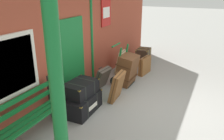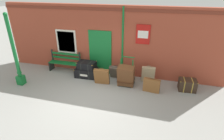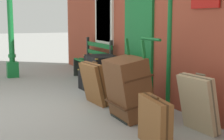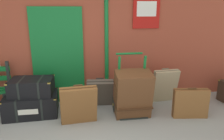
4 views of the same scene
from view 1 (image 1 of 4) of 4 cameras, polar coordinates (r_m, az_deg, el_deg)
ground_plane at (r=5.67m, az=13.45°, el=-10.12°), size 60.00×60.00×0.00m
brick_facade at (r=6.08m, az=-10.02°, el=8.37°), size 10.40×0.35×3.20m
platform_bench at (r=4.72m, az=-19.75°, el=-11.13°), size 1.60×0.43×1.01m
steamer_trunk_base at (r=5.50m, az=-7.80°, el=-8.22°), size 1.04×0.69×0.43m
steamer_trunk_middle at (r=5.37m, az=-7.85°, el=-4.56°), size 0.83×0.59×0.33m
porters_trolley at (r=6.97m, az=2.42°, el=-1.22°), size 0.71×0.56×1.21m
large_brown_trunk at (r=6.83m, az=3.77°, el=0.09°), size 0.70×0.58×0.94m
suitcase_brown at (r=7.81m, az=8.19°, el=1.09°), size 0.68×0.24×0.61m
suitcase_oxblood at (r=5.94m, az=1.27°, el=-4.12°), size 0.68×0.36×0.75m
suitcase_slate at (r=7.85m, az=2.23°, el=2.11°), size 0.60×0.34×0.78m
suitcase_olive at (r=6.61m, az=-2.52°, el=-2.02°), size 0.58×0.42×0.64m
corner_trunk at (r=9.26m, az=7.81°, el=3.82°), size 0.72×0.53×0.49m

